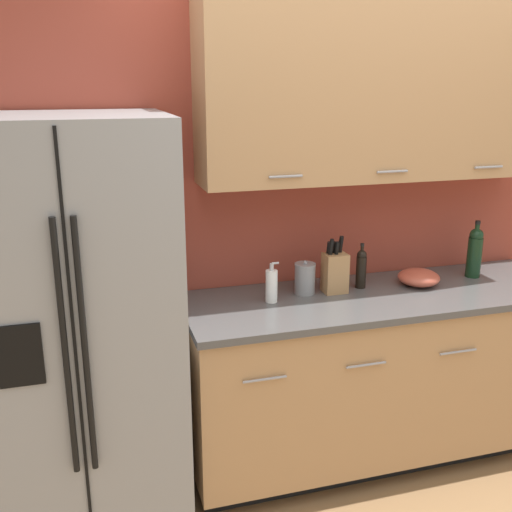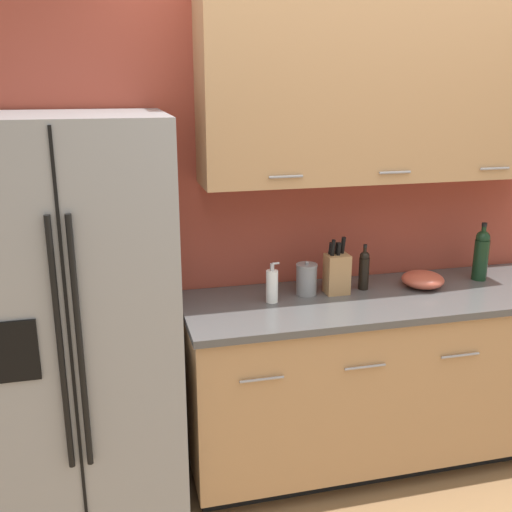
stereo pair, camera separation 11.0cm
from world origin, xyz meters
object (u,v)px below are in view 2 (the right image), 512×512
at_px(knife_block, 337,272).
at_px(mixing_bowl, 423,280).
at_px(wine_bottle, 481,254).
at_px(steel_canister, 306,279).
at_px(soap_dispenser, 272,286).
at_px(oil_bottle, 364,269).
at_px(refrigerator, 76,330).

xyz_separation_m(knife_block, mixing_bowl, (0.47, -0.03, -0.07)).
distance_m(wine_bottle, steel_canister, 0.98).
bearing_deg(mixing_bowl, soap_dispenser, -178.74).
distance_m(knife_block, soap_dispenser, 0.35).
relative_size(oil_bottle, mixing_bowl, 1.09).
height_order(knife_block, soap_dispenser, knife_block).
bearing_deg(wine_bottle, soap_dispenser, -177.10).
bearing_deg(wine_bottle, oil_bottle, 179.23).
xyz_separation_m(knife_block, steel_canister, (-0.15, 0.02, -0.03)).
xyz_separation_m(steel_canister, mixing_bowl, (0.62, -0.05, -0.04)).
height_order(refrigerator, wine_bottle, refrigerator).
relative_size(refrigerator, oil_bottle, 7.75).
relative_size(oil_bottle, steel_canister, 1.37).
bearing_deg(soap_dispenser, knife_block, 7.14).
distance_m(steel_canister, mixing_bowl, 0.62).
height_order(knife_block, wine_bottle, wine_bottle).
xyz_separation_m(oil_bottle, mixing_bowl, (0.31, -0.05, -0.07)).
distance_m(refrigerator, steel_canister, 1.13).
bearing_deg(mixing_bowl, wine_bottle, 6.60).
height_order(wine_bottle, mixing_bowl, wine_bottle).
bearing_deg(steel_canister, soap_dispenser, -161.08).
relative_size(knife_block, wine_bottle, 0.92).
height_order(soap_dispenser, steel_canister, soap_dispenser).
xyz_separation_m(refrigerator, wine_bottle, (2.10, 0.16, 0.15)).
relative_size(soap_dispenser, mixing_bowl, 0.92).
bearing_deg(refrigerator, mixing_bowl, 3.77).
xyz_separation_m(oil_bottle, steel_canister, (-0.31, -0.00, -0.03)).
height_order(steel_canister, mixing_bowl, steel_canister).
bearing_deg(knife_block, wine_bottle, 1.09).
height_order(wine_bottle, soap_dispenser, wine_bottle).
distance_m(refrigerator, oil_bottle, 1.44).
bearing_deg(knife_block, mixing_bowl, -3.17).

